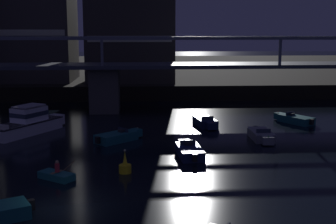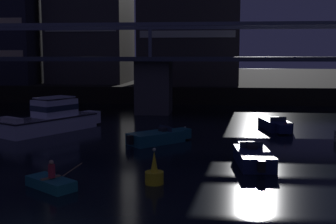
# 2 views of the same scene
# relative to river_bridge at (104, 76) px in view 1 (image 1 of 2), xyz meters

# --- Properties ---
(ground_plane) EXTENTS (400.00, 400.00, 0.00)m
(ground_plane) POSITION_rel_river_bridge_xyz_m (0.00, -32.75, -4.49)
(ground_plane) COLOR black
(far_riverbank) EXTENTS (240.00, 80.00, 2.20)m
(far_riverbank) POSITION_rel_river_bridge_xyz_m (0.00, 48.01, -3.39)
(far_riverbank) COLOR black
(far_riverbank) RESTS_ON ground
(river_bridge) EXTENTS (91.45, 6.40, 9.38)m
(river_bridge) POSITION_rel_river_bridge_xyz_m (0.00, 0.00, 0.00)
(river_bridge) COLOR #4C4944
(river_bridge) RESTS_ON ground
(cabin_cruiser_near_left) EXTENTS (6.44, 8.90, 2.79)m
(cabin_cruiser_near_left) POSITION_rel_river_bridge_xyz_m (-6.77, -12.25, -3.44)
(cabin_cruiser_near_left) COLOR silver
(cabin_cruiser_near_left) RESTS_ON ground
(speedboat_near_center) EXTENTS (2.39, 5.23, 1.16)m
(speedboat_near_center) POSITION_rel_river_bridge_xyz_m (11.44, -9.75, -4.08)
(speedboat_near_center) COLOR #19234C
(speedboat_near_center) RESTS_ON ground
(speedboat_near_right) EXTENTS (4.48, 4.29, 1.16)m
(speedboat_near_right) POSITION_rel_river_bridge_xyz_m (2.38, -16.15, -4.08)
(speedboat_near_right) COLOR #196066
(speedboat_near_right) RESTS_ON ground
(speedboat_mid_left) EXTENTS (2.10, 5.23, 1.16)m
(speedboat_mid_left) POSITION_rel_river_bridge_xyz_m (8.43, -21.64, -4.08)
(speedboat_mid_left) COLOR #19234C
(speedboat_mid_left) RESTS_ON ground
(speedboat_mid_right) EXTENTS (3.65, 4.85, 1.16)m
(speedboat_mid_right) POSITION_rel_river_bridge_xyz_m (21.53, -8.67, -4.08)
(speedboat_mid_right) COLOR #196066
(speedboat_mid_right) RESTS_ON ground
(speedboat_far_left) EXTENTS (1.85, 5.20, 1.16)m
(speedboat_far_left) POSITION_rel_river_bridge_xyz_m (15.81, -16.34, -4.08)
(speedboat_far_left) COLOR gray
(speedboat_far_left) RESTS_ON ground
(channel_buoy) EXTENTS (0.90, 0.90, 1.76)m
(channel_buoy) POSITION_rel_river_bridge_xyz_m (3.33, -25.94, -4.02)
(channel_buoy) COLOR yellow
(channel_buoy) RESTS_ON ground
(dinghy_with_paddler) EXTENTS (2.75, 2.69, 1.36)m
(dinghy_with_paddler) POSITION_rel_river_bridge_xyz_m (-1.35, -27.10, -4.22)
(dinghy_with_paddler) COLOR #196066
(dinghy_with_paddler) RESTS_ON ground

